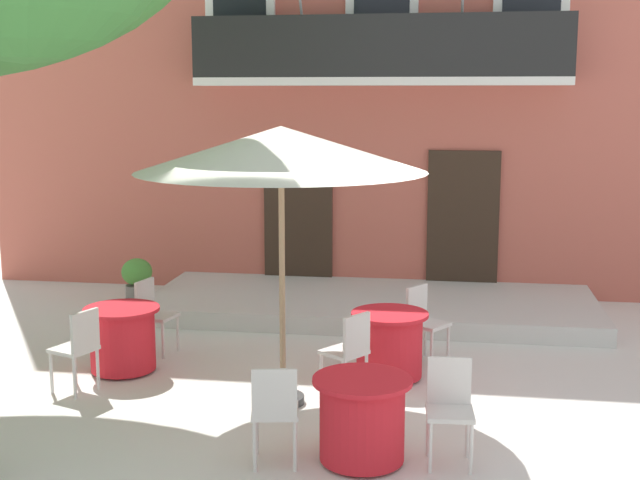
# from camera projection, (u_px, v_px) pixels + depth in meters

# --- Properties ---
(ground_plane) EXTENTS (120.00, 120.00, 0.00)m
(ground_plane) POSITION_uv_depth(u_px,v_px,m) (323.00, 405.00, 8.69)
(ground_plane) COLOR silver
(building_facade) EXTENTS (13.00, 5.09, 7.50)m
(building_facade) POSITION_uv_depth(u_px,v_px,m) (391.00, 60.00, 14.83)
(building_facade) COLOR #BC5B4C
(building_facade) RESTS_ON ground
(entrance_step_platform) EXTENTS (6.44, 2.51, 0.25)m
(entrance_step_platform) POSITION_uv_depth(u_px,v_px,m) (371.00, 305.00, 12.30)
(entrance_step_platform) COLOR silver
(entrance_step_platform) RESTS_ON ground
(cafe_table_near_tree) EXTENTS (0.86, 0.86, 0.76)m
(cafe_table_near_tree) POSITION_uv_depth(u_px,v_px,m) (362.00, 419.00, 7.28)
(cafe_table_near_tree) COLOR red
(cafe_table_near_tree) RESTS_ON ground
(cafe_chair_near_tree_0) EXTENTS (0.43, 0.43, 0.91)m
(cafe_chair_near_tree_0) POSITION_uv_depth(u_px,v_px,m) (449.00, 403.00, 7.27)
(cafe_chair_near_tree_0) COLOR silver
(cafe_chair_near_tree_0) RESTS_ON ground
(cafe_chair_near_tree_1) EXTENTS (0.47, 0.47, 0.91)m
(cafe_chair_near_tree_1) POSITION_uv_depth(u_px,v_px,m) (275.00, 408.00, 7.16)
(cafe_chair_near_tree_1) COLOR silver
(cafe_chair_near_tree_1) RESTS_ON ground
(cafe_table_middle) EXTENTS (0.86, 0.86, 0.76)m
(cafe_table_middle) POSITION_uv_depth(u_px,v_px,m) (123.00, 339.00, 9.67)
(cafe_table_middle) COLOR red
(cafe_table_middle) RESTS_ON ground
(cafe_chair_middle_0) EXTENTS (0.51, 0.51, 0.91)m
(cafe_chair_middle_0) POSITION_uv_depth(u_px,v_px,m) (79.00, 345.00, 8.97)
(cafe_chair_middle_0) COLOR silver
(cafe_chair_middle_0) RESTS_ON ground
(cafe_chair_middle_1) EXTENTS (0.48, 0.48, 0.91)m
(cafe_chair_middle_1) POSITION_uv_depth(u_px,v_px,m) (152.00, 311.00, 10.36)
(cafe_chair_middle_1) COLOR silver
(cafe_chair_middle_1) RESTS_ON ground
(cafe_table_front) EXTENTS (0.86, 0.86, 0.76)m
(cafe_table_front) POSITION_uv_depth(u_px,v_px,m) (389.00, 344.00, 9.45)
(cafe_table_front) COLOR red
(cafe_table_front) RESTS_ON ground
(cafe_chair_front_0) EXTENTS (0.55, 0.55, 0.91)m
(cafe_chair_front_0) POSITION_uv_depth(u_px,v_px,m) (423.00, 318.00, 10.02)
(cafe_chair_front_0) COLOR silver
(cafe_chair_front_0) RESTS_ON ground
(cafe_chair_front_1) EXTENTS (0.56, 0.56, 0.91)m
(cafe_chair_front_1) POSITION_uv_depth(u_px,v_px,m) (349.00, 348.00, 8.85)
(cafe_chair_front_1) COLOR silver
(cafe_chair_front_1) RESTS_ON ground
(cafe_umbrella) EXTENTS (2.90, 2.90, 2.85)m
(cafe_umbrella) POSITION_uv_depth(u_px,v_px,m) (281.00, 150.00, 8.30)
(cafe_umbrella) COLOR #997A56
(cafe_umbrella) RESTS_ON ground
(ground_planter_left) EXTENTS (0.46, 0.46, 0.70)m
(ground_planter_left) POSITION_uv_depth(u_px,v_px,m) (137.00, 279.00, 12.80)
(ground_planter_left) COLOR slate
(ground_planter_left) RESTS_ON ground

